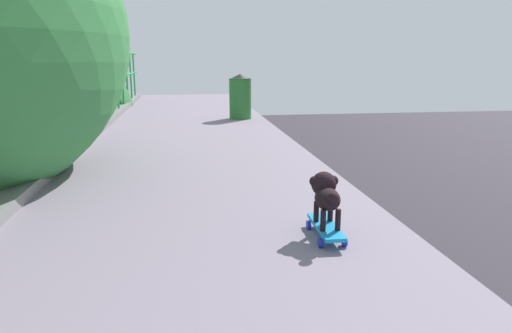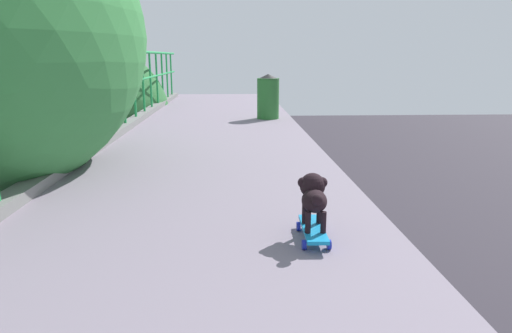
{
  "view_description": "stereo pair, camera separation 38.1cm",
  "coord_description": "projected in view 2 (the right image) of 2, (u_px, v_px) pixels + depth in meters",
  "views": [
    {
      "loc": [
        1.17,
        -0.0,
        7.51
      ],
      "look_at": [
        1.72,
        3.66,
        6.63
      ],
      "focal_mm": 32.37,
      "sensor_mm": 36.0,
      "label": 1
    },
    {
      "loc": [
        1.55,
        -0.04,
        7.51
      ],
      "look_at": [
        1.72,
        3.66,
        6.63
      ],
      "focal_mm": 32.37,
      "sensor_mm": 36.0,
      "label": 2
    }
  ],
  "objects": [
    {
      "name": "city_bus",
      "position": [
        44.0,
        165.0,
        24.09
      ],
      "size": [
        2.52,
        10.89,
        3.58
      ],
      "color": "navy",
      "rests_on": "ground"
    },
    {
      "name": "litter_bin",
      "position": [
        268.0,
        96.0,
        8.84
      ],
      "size": [
        0.43,
        0.43,
        0.85
      ],
      "color": "#2A692E",
      "rests_on": "overpass_deck"
    },
    {
      "name": "small_dog",
      "position": [
        313.0,
        194.0,
        2.98
      ],
      "size": [
        0.2,
        0.37,
        0.34
      ],
      "color": "black",
      "rests_on": "toy_skateboard"
    },
    {
      "name": "toy_skateboard",
      "position": [
        313.0,
        230.0,
        3.01
      ],
      "size": [
        0.19,
        0.5,
        0.09
      ],
      "color": "#1489C8",
      "rests_on": "overpass_deck"
    },
    {
      "name": "roadside_tree_far",
      "position": [
        89.0,
        120.0,
        11.6
      ],
      "size": [
        4.03,
        4.03,
        7.88
      ],
      "color": "#4E3720",
      "rests_on": "ground"
    }
  ]
}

